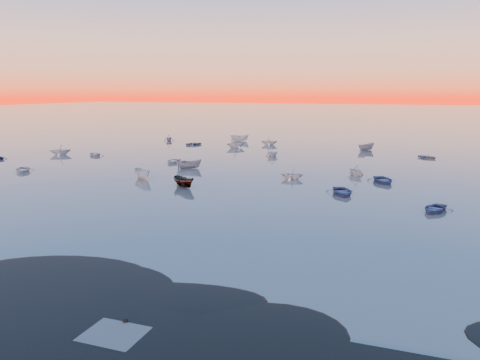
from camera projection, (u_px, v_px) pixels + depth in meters
The scene contains 6 objects.
ground at pixel (341, 137), 122.78m from camera, with size 600.00×600.00×0.00m, color #635A52.
mud_lobes at pixel (113, 284), 29.61m from camera, with size 140.00×6.00×0.07m, color black, non-canonical shape.
moored_fleet at pixel (301, 162), 79.42m from camera, with size 124.00×58.00×1.20m, color silver, non-canonical shape.
boat_near_left at pixel (23, 172), 70.34m from camera, with size 4.11×1.71×1.03m, color silver.
boat_near_center at pixel (189, 168), 73.40m from camera, with size 3.98×1.68×1.38m, color gray.
boat_near_right at pixel (355, 175), 67.26m from camera, with size 3.41×1.53×1.19m, color silver.
Camera 1 is at (17.11, -24.38, 12.07)m, focal length 35.00 mm.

